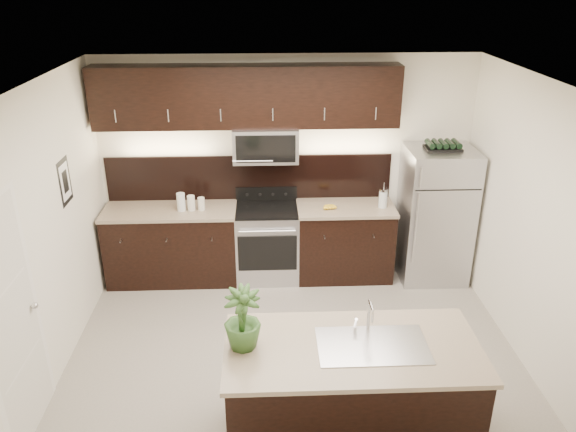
# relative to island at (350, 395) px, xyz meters

# --- Properties ---
(ground) EXTENTS (4.50, 4.50, 0.00)m
(ground) POSITION_rel_island_xyz_m (-0.38, 1.06, -0.47)
(ground) COLOR gray
(ground) RESTS_ON ground
(room_walls) EXTENTS (4.52, 4.02, 2.71)m
(room_walls) POSITION_rel_island_xyz_m (-0.50, 1.02, 1.22)
(room_walls) COLOR silver
(room_walls) RESTS_ON ground
(counter_run) EXTENTS (3.51, 0.65, 0.94)m
(counter_run) POSITION_rel_island_xyz_m (-0.84, 2.75, -0.00)
(counter_run) COLOR black
(counter_run) RESTS_ON ground
(upper_fixtures) EXTENTS (3.49, 0.40, 1.66)m
(upper_fixtures) POSITION_rel_island_xyz_m (-0.81, 2.90, 1.67)
(upper_fixtures) COLOR black
(upper_fixtures) RESTS_ON counter_run
(island) EXTENTS (1.96, 0.96, 0.94)m
(island) POSITION_rel_island_xyz_m (0.00, 0.00, 0.00)
(island) COLOR black
(island) RESTS_ON ground
(sink_faucet) EXTENTS (0.84, 0.50, 0.28)m
(sink_faucet) POSITION_rel_island_xyz_m (0.15, 0.01, 0.48)
(sink_faucet) COLOR silver
(sink_faucet) RESTS_ON island
(refrigerator) EXTENTS (0.80, 0.72, 1.66)m
(refrigerator) POSITION_rel_island_xyz_m (1.42, 2.69, 0.36)
(refrigerator) COLOR #B2B2B7
(refrigerator) RESTS_ON ground
(wine_rack) EXTENTS (0.41, 0.25, 0.10)m
(wine_rack) POSITION_rel_island_xyz_m (1.42, 2.69, 1.23)
(wine_rack) COLOR black
(wine_rack) RESTS_ON refrigerator
(plant) EXTENTS (0.29, 0.29, 0.50)m
(plant) POSITION_rel_island_xyz_m (-0.83, 0.04, 0.72)
(plant) COLOR #2C4E1F
(plant) RESTS_ON island
(canisters) EXTENTS (0.33, 0.10, 0.22)m
(canisters) POSITION_rel_island_xyz_m (-1.56, 2.71, 0.56)
(canisters) COLOR silver
(canisters) RESTS_ON counter_run
(french_press) EXTENTS (0.11, 0.11, 0.31)m
(french_press) POSITION_rel_island_xyz_m (0.76, 2.70, 0.58)
(french_press) COLOR silver
(french_press) RESTS_ON counter_run
(bananas) EXTENTS (0.19, 0.16, 0.05)m
(bananas) POSITION_rel_island_xyz_m (0.07, 2.67, 0.49)
(bananas) COLOR gold
(bananas) RESTS_ON counter_run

